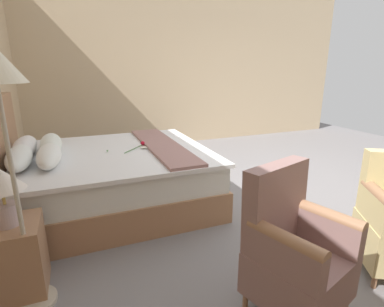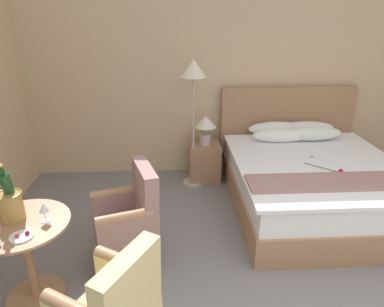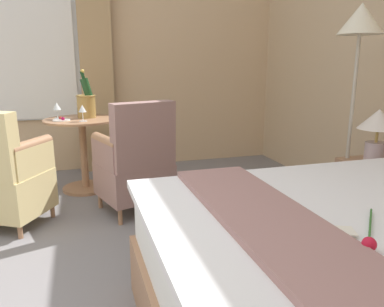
{
  "view_description": "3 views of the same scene",
  "coord_description": "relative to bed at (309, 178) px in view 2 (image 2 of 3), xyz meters",
  "views": [
    {
      "loc": [
        -2.74,
        2.5,
        1.53
      ],
      "look_at": [
        -0.78,
        1.71,
        0.91
      ],
      "focal_mm": 28.0,
      "sensor_mm": 36.0,
      "label": 1
    },
    {
      "loc": [
        -1.06,
        -1.32,
        2.17
      ],
      "look_at": [
        -0.88,
        2.0,
        0.8
      ],
      "focal_mm": 32.0,
      "sensor_mm": 36.0,
      "label": 2
    },
    {
      "loc": [
        1.55,
        0.88,
        1.24
      ],
      "look_at": [
        -0.5,
        1.5,
        0.72
      ],
      "focal_mm": 35.0,
      "sensor_mm": 36.0,
      "label": 3
    }
  ],
  "objects": [
    {
      "name": "nightstand",
      "position": [
        -1.17,
        0.76,
        -0.1
      ],
      "size": [
        0.44,
        0.37,
        0.52
      ],
      "color": "#A37453",
      "rests_on": "ground"
    },
    {
      "name": "floor_lamp_brass",
      "position": [
        -1.33,
        0.65,
        1.02
      ],
      "size": [
        0.32,
        0.32,
        1.66
      ],
      "color": "#BEB6A4",
      "rests_on": "ground"
    },
    {
      "name": "champagne_bucket",
      "position": [
        -2.81,
        -1.25,
        0.51
      ],
      "size": [
        0.19,
        0.19,
        0.47
      ],
      "color": "#A17E40",
      "rests_on": "side_table_round"
    },
    {
      "name": "snack_plate",
      "position": [
        -2.66,
        -1.49,
        0.37
      ],
      "size": [
        0.16,
        0.16,
        0.04
      ],
      "color": "white",
      "rests_on": "side_table_round"
    },
    {
      "name": "wall_headboard_side",
      "position": [
        -0.52,
        1.14,
        1.15
      ],
      "size": [
        6.16,
        0.12,
        3.02
      ],
      "color": "#D1B48C",
      "rests_on": "ground"
    },
    {
      "name": "wine_glass_near_edge",
      "position": [
        -2.55,
        -1.3,
        0.47
      ],
      "size": [
        0.07,
        0.07,
        0.15
      ],
      "color": "white",
      "rests_on": "side_table_round"
    },
    {
      "name": "bed",
      "position": [
        0.0,
        0.0,
        0.0
      ],
      "size": [
        1.85,
        2.14,
        1.24
      ],
      "color": "#A37453",
      "rests_on": "ground"
    },
    {
      "name": "armchair_by_window",
      "position": [
        -2.0,
        -0.9,
        0.06
      ],
      "size": [
        0.66,
        0.67,
        0.95
      ],
      "color": "#A37453",
      "rests_on": "ground"
    },
    {
      "name": "side_table_round",
      "position": [
        -2.74,
        -1.31,
        0.07
      ],
      "size": [
        0.72,
        0.72,
        0.72
      ],
      "color": "#A37453",
      "rests_on": "ground"
    },
    {
      "name": "bedside_lamp",
      "position": [
        -1.17,
        0.76,
        0.43
      ],
      "size": [
        0.29,
        0.29,
        0.4
      ],
      "color": "#C0AAB1",
      "rests_on": "nightstand"
    }
  ]
}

